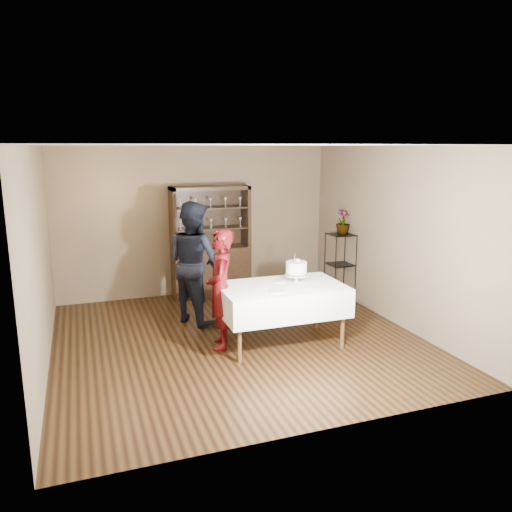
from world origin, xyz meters
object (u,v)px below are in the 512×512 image
object	(u,v)px
cake_table	(282,299)
plant_etagere	(340,264)
potted_plant	(343,222)
man	(194,262)
woman	(221,289)
china_hutch	(211,260)
cake	(296,269)

from	to	relation	value
cake_table	plant_etagere	bearing A→B (deg)	41.44
plant_etagere	potted_plant	bearing A→B (deg)	31.75
cake_table	man	bearing A→B (deg)	124.25
woman	potted_plant	size ratio (longest dim) A/B	3.78
plant_etagere	woman	bearing A→B (deg)	-152.15
china_hutch	cake_table	bearing A→B (deg)	-83.16
plant_etagere	cake	distance (m)	2.12
plant_etagere	potted_plant	size ratio (longest dim) A/B	2.79
woman	potted_plant	bearing A→B (deg)	133.38
man	cake	bearing A→B (deg)	-166.47
plant_etagere	cake_table	xyz separation A→B (m)	(-1.77, -1.56, -0.01)
cake	potted_plant	distance (m)	2.17
cake_table	potted_plant	bearing A→B (deg)	41.25
man	potted_plant	world-z (taller)	man
china_hutch	woman	size ratio (longest dim) A/B	1.23
woman	man	size ratio (longest dim) A/B	0.86
man	potted_plant	size ratio (longest dim) A/B	4.39
cake_table	cake	bearing A→B (deg)	22.85
cake_table	man	distance (m)	1.65
plant_etagere	cake_table	world-z (taller)	plant_etagere
man	china_hutch	bearing A→B (deg)	-55.35
woman	potted_plant	world-z (taller)	woman
potted_plant	cake_table	bearing A→B (deg)	-138.75
cake	potted_plant	world-z (taller)	potted_plant
cake_table	man	size ratio (longest dim) A/B	0.90
cake_table	cake	size ratio (longest dim) A/B	3.77
cake	man	bearing A→B (deg)	133.75
man	cake	xyz separation A→B (m)	(1.17, -1.23, 0.08)
woman	cake	bearing A→B (deg)	100.56
woman	cake	world-z (taller)	woman
woman	man	distance (m)	1.15
cake_table	potted_plant	distance (m)	2.52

